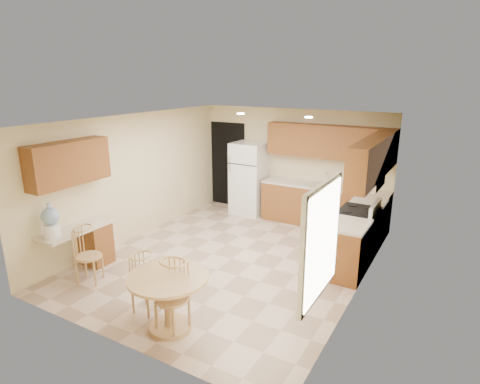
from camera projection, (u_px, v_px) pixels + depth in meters
The scene contains 30 objects.
floor at pixel (232, 259), 7.28m from camera, with size 5.50×5.50×0.00m, color #C6A98F.
ceiling at pixel (231, 120), 6.58m from camera, with size 4.50×5.50×0.02m, color white.
wall_back at pixel (293, 164), 9.22m from camera, with size 4.50×0.02×2.50m, color beige.
wall_front at pixel (109, 250), 4.64m from camera, with size 4.50×0.02×2.50m, color beige.
wall_left at pixel (135, 177), 8.01m from camera, with size 0.02×5.50×2.50m, color beige.
wall_right at pixel (363, 214), 5.86m from camera, with size 0.02×5.50×2.50m, color beige.
doorway at pixel (228, 164), 10.10m from camera, with size 0.90×0.02×2.10m, color black.
base_cab_back at pixel (323, 207), 8.78m from camera, with size 2.75×0.60×0.87m, color brown.
counter_back at pixel (324, 187), 8.66m from camera, with size 2.75×0.63×0.04m, color beige.
base_cab_right_a at pixel (367, 224), 7.77m from camera, with size 0.60×0.59×0.87m, color brown.
counter_right_a at pixel (369, 201), 7.65m from camera, with size 0.63×0.59×0.04m, color beige.
base_cab_right_b at pixel (346, 251), 6.56m from camera, with size 0.60×0.80×0.87m, color brown.
counter_right_b at pixel (348, 225), 6.44m from camera, with size 0.63×0.80×0.04m, color beige.
upper_cab_back at pixel (329, 142), 8.50m from camera, with size 2.75×0.33×0.70m, color brown.
upper_cab_right at pixel (373, 159), 6.78m from camera, with size 0.33×2.42×0.70m, color brown.
upper_cab_left at pixel (69, 163), 6.43m from camera, with size 0.33×1.40×0.70m, color brown.
sink at pixel (323, 186), 8.66m from camera, with size 0.78×0.44×0.01m, color silver.
range_hood at pixel (366, 183), 6.91m from camera, with size 0.50×0.76×0.14m, color silver.
desk_pedestal at pixel (96, 244), 7.03m from camera, with size 0.48×0.42×0.72m, color brown.
desk_top at pixel (75, 230), 6.61m from camera, with size 0.50×1.20×0.04m, color beige.
window at pixel (321, 242), 4.26m from camera, with size 0.06×1.12×1.30m.
can_light_a at pixel (241, 114), 7.83m from camera, with size 0.14×0.14×0.02m, color white.
can_light_b at pixel (309, 117), 7.16m from camera, with size 0.14×0.14×0.02m, color white.
refrigerator at pixel (249, 179), 9.50m from camera, with size 0.75×0.73×1.71m.
stove at pixel (357, 233), 7.21m from camera, with size 0.65×0.76×1.09m.
dining_table at pixel (169, 295), 5.13m from camera, with size 1.04×1.04×0.77m.
chair_table_a at pixel (141, 281), 5.45m from camera, with size 0.37×0.48×0.84m.
chair_table_b at pixel (167, 293), 5.00m from camera, with size 0.42×0.42×0.95m.
chair_desk at pixel (83, 251), 6.26m from camera, with size 0.41×0.52×0.92m.
water_crock at pixel (51, 222), 6.20m from camera, with size 0.27×0.27×0.56m.
Camera 1 is at (3.44, -5.70, 3.19)m, focal length 30.00 mm.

